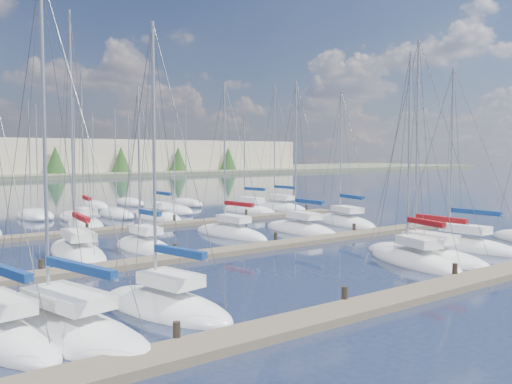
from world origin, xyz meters
TOP-DOWN VIEW (x-y plane):
  - ground at (0.00, 60.00)m, footprint 400.00×400.00m
  - dock_near at (0.00, 2.01)m, footprint 44.00×1.93m
  - dock_mid at (0.00, 16.01)m, footprint 44.00×1.93m
  - dock_far at (0.00, 30.01)m, footprint 44.00×1.93m
  - sailboat_b at (-14.48, 6.69)m, footprint 5.04×10.40m
  - sailboat_k at (3.99, 22.30)m, footprint 2.68×8.28m
  - sailboat_o at (-2.64, 34.73)m, footprint 4.31×8.08m
  - sailboat_f at (12.81, 8.22)m, footprint 2.55×8.97m
  - sailboat_d at (5.85, 6.73)m, footprint 4.55×8.16m
  - sailboat_c at (-10.17, 6.95)m, footprint 4.01×7.69m
  - sailboat_e at (7.70, 7.32)m, footprint 3.23×8.92m
  - sailboat_j at (-4.19, 20.61)m, footprint 2.42×6.66m
  - sailboat_r at (20.39, 35.90)m, footprint 2.66×9.06m
  - sailboat_i at (-8.42, 21.30)m, footprint 4.41×10.26m
  - sailboat_l at (9.76, 20.60)m, footprint 3.33×8.64m
  - sailboat_m at (16.25, 21.90)m, footprint 5.07×9.54m
  - sailboat_q at (15.74, 35.43)m, footprint 3.51×8.03m
  - sailboat_p at (5.04, 35.84)m, footprint 3.01×8.32m
  - distant_boats at (-4.34, 43.76)m, footprint 36.93×20.75m

SIDE VIEW (x-z plane):
  - ground at x=0.00m, z-range 0.00..0.00m
  - dock_near at x=0.00m, z-range -0.40..0.70m
  - dock_mid at x=0.00m, z-range -0.40..0.70m
  - dock_far at x=0.00m, z-range -0.40..0.70m
  - sailboat_b at x=-14.48m, z-range -6.59..6.93m
  - sailboat_q at x=15.74m, z-range -5.55..5.89m
  - sailboat_m at x=16.25m, z-range -6.15..6.49m
  - sailboat_l at x=9.76m, z-range -6.24..6.60m
  - sailboat_f at x=12.81m, z-range -6.22..6.58m
  - sailboat_e at x=7.70m, z-range -6.77..7.13m
  - sailboat_c at x=-10.17m, z-range -6.01..6.37m
  - sailboat_p at x=5.04m, z-range -6.79..7.15m
  - sailboat_j at x=-4.19m, z-range -5.55..5.93m
  - sailboat_d at x=5.85m, z-range -6.25..6.62m
  - sailboat_i at x=-8.42m, z-range -7.78..8.15m
  - sailboat_r at x=20.39m, z-range -7.15..7.53m
  - sailboat_k at x=3.99m, z-range -6.08..6.46m
  - sailboat_o at x=-2.64m, z-range -7.00..7.38m
  - distant_boats at x=-4.34m, z-range -6.36..6.94m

